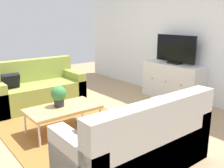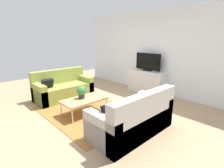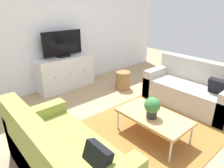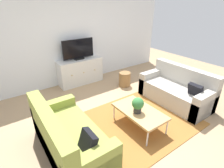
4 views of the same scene
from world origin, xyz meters
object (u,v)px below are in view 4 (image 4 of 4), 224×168
at_px(potted_plant, 138,104).
at_px(flat_screen_tv, 78,49).
at_px(coffee_table, 139,112).
at_px(couch_right_side, 177,91).
at_px(tv_console, 80,71).
at_px(wicker_basket, 125,79).
at_px(couch_left_side, 66,139).

distance_m(potted_plant, flat_screen_tv, 2.63).
bearing_deg(coffee_table, flat_screen_tv, 90.33).
distance_m(couch_right_side, potted_plant, 1.54).
bearing_deg(coffee_table, tv_console, 90.33).
distance_m(couch_right_side, wicker_basket, 1.52).
relative_size(couch_right_side, flat_screen_tv, 1.80).
xyz_separation_m(couch_right_side, coffee_table, (-1.43, -0.17, 0.06)).
bearing_deg(potted_plant, tv_console, 88.61).
relative_size(couch_left_side, potted_plant, 5.42).
relative_size(coffee_table, tv_console, 0.80).
bearing_deg(potted_plant, couch_left_side, 171.97).
bearing_deg(couch_right_side, couch_left_side, 180.00).
height_order(tv_console, flat_screen_tv, flat_screen_tv).
bearing_deg(flat_screen_tv, tv_console, -90.00).
bearing_deg(couch_right_side, flat_screen_tv, 121.14).
relative_size(tv_console, wicker_basket, 3.16).
relative_size(couch_left_side, tv_console, 1.29).
bearing_deg(wicker_basket, potted_plant, -122.11).
bearing_deg(tv_console, couch_right_side, -58.65).
distance_m(couch_right_side, tv_console, 2.78).
distance_m(coffee_table, potted_plant, 0.22).
height_order(couch_right_side, wicker_basket, couch_right_side).
bearing_deg(wicker_basket, coffee_table, -120.42).
height_order(couch_left_side, coffee_table, couch_left_side).
xyz_separation_m(couch_right_side, flat_screen_tv, (-1.45, 2.39, 0.74)).
bearing_deg(couch_left_side, potted_plant, -8.03).
xyz_separation_m(couch_left_side, potted_plant, (1.36, -0.19, 0.26)).
height_order(flat_screen_tv, wicker_basket, flat_screen_tv).
bearing_deg(wicker_basket, tv_console, 135.90).
height_order(tv_console, wicker_basket, tv_console).
bearing_deg(flat_screen_tv, couch_left_side, -120.64).
bearing_deg(couch_left_side, flat_screen_tv, 59.36).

